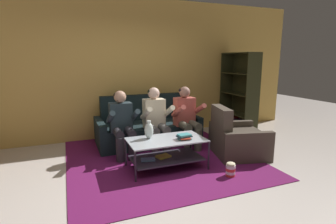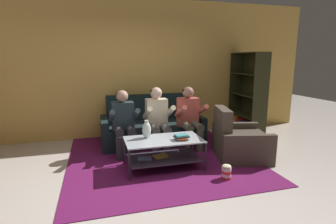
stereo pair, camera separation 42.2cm
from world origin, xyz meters
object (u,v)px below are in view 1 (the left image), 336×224
object	(u,v)px
person_seated_right	(187,115)
popcorn_tub	(231,169)
armchair	(237,140)
coffee_table	(166,149)
book_stack	(184,137)
person_seated_middle	(156,118)
vase	(149,130)
couch	(147,128)
bookshelf	(238,102)
person_seated_left	(122,121)

from	to	relation	value
person_seated_right	popcorn_tub	distance (m)	1.50
armchair	coffee_table	bearing A→B (deg)	-176.77
book_stack	popcorn_tub	size ratio (longest dim) A/B	1.07
book_stack	armchair	distance (m)	1.13
person_seated_middle	vase	size ratio (longest dim) A/B	4.17
armchair	couch	bearing A→B (deg)	134.25
book_stack	popcorn_tub	bearing A→B (deg)	-47.12
person_seated_right	coffee_table	xyz separation A→B (m)	(-0.72, -0.78, -0.32)
couch	book_stack	xyz separation A→B (m)	(0.15, -1.45, 0.21)
person_seated_middle	couch	bearing A→B (deg)	90.00
book_stack	bookshelf	distance (m)	2.47
couch	popcorn_tub	size ratio (longest dim) A/B	9.19
vase	person_seated_middle	bearing A→B (deg)	62.65
coffee_table	bookshelf	size ratio (longest dim) A/B	0.65
person_seated_left	bookshelf	size ratio (longest dim) A/B	0.63
coffee_table	book_stack	distance (m)	0.34
bookshelf	person_seated_middle	bearing A→B (deg)	-165.88
person_seated_middle	person_seated_right	xyz separation A→B (m)	(0.61, -0.00, -0.00)
coffee_table	armchair	distance (m)	1.36
couch	bookshelf	size ratio (longest dim) A/B	1.10
coffee_table	popcorn_tub	distance (m)	1.00
bookshelf	popcorn_tub	xyz separation A→B (m)	(-1.52, -1.95, -0.60)
armchair	vase	bearing A→B (deg)	177.82
couch	coffee_table	size ratio (longest dim) A/B	1.71
person_seated_middle	person_seated_right	size ratio (longest dim) A/B	1.01
couch	armchair	size ratio (longest dim) A/B	1.88
person_seated_right	coffee_table	world-z (taller)	person_seated_right
couch	person_seated_right	size ratio (longest dim) A/B	1.73
coffee_table	armchair	xyz separation A→B (m)	(1.35, 0.08, -0.03)
person_seated_left	coffee_table	size ratio (longest dim) A/B	0.97
person_seated_left	book_stack	distance (m)	1.17
vase	bookshelf	size ratio (longest dim) A/B	0.15
coffee_table	popcorn_tub	bearing A→B (deg)	-39.66
person_seated_right	armchair	world-z (taller)	person_seated_right
armchair	popcorn_tub	bearing A→B (deg)	-130.62
person_seated_middle	book_stack	world-z (taller)	person_seated_middle
person_seated_left	coffee_table	distance (m)	0.97
coffee_table	vase	xyz separation A→B (m)	(-0.22, 0.14, 0.29)
person_seated_left	vase	xyz separation A→B (m)	(0.28, -0.64, -0.02)
coffee_table	bookshelf	distance (m)	2.66
person_seated_left	armchair	bearing A→B (deg)	-20.70
couch	popcorn_tub	xyz separation A→B (m)	(0.64, -1.98, -0.18)
book_stack	couch	bearing A→B (deg)	96.01
couch	person_seated_right	distance (m)	0.90
person_seated_left	vase	bearing A→B (deg)	-66.46
couch	person_seated_left	world-z (taller)	person_seated_left
couch	person_seated_right	xyz separation A→B (m)	(0.61, -0.57, 0.33)
bookshelf	couch	bearing A→B (deg)	179.27
person_seated_middle	bookshelf	xyz separation A→B (m)	(2.16, 0.54, 0.08)
person_seated_middle	vase	world-z (taller)	person_seated_middle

